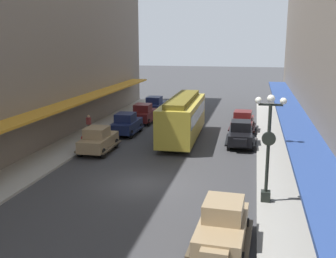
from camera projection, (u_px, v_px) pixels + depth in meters
ground_plane at (145, 184)px, 21.97m from camera, size 200.00×200.00×0.00m
sidewalk_left at (22, 174)px, 23.50m from camera, size 3.00×60.00×0.15m
sidewalk_right at (287, 194)px, 20.40m from camera, size 3.00×60.00×0.15m
parked_car_0 at (98, 139)px, 28.01m from camera, size 2.20×4.28×1.84m
parked_car_1 at (222, 225)px, 15.07m from camera, size 2.29×4.31×1.84m
parked_car_2 at (241, 133)px, 29.77m from camera, size 2.22×4.29×1.84m
parked_car_3 at (155, 105)px, 42.90m from camera, size 2.18×4.27×1.84m
parked_car_4 at (126, 123)px, 33.33m from camera, size 2.14×4.26×1.84m
parked_car_5 at (143, 113)px, 38.01m from camera, size 2.18×4.27×1.84m
parked_car_6 at (243, 121)px, 34.36m from camera, size 2.27×4.31×1.84m
streetcar at (183, 116)px, 31.24m from camera, size 2.73×9.66×3.46m
lamp_post_with_clock at (268, 144)px, 18.70m from camera, size 1.42×0.44×5.16m
fire_hydrant at (83, 141)px, 28.99m from camera, size 0.24×0.24×0.82m
pedestrian_0 at (306, 173)px, 20.64m from camera, size 0.36×0.28×1.67m
pedestrian_1 at (89, 124)px, 32.69m from camera, size 0.36×0.24×1.64m
pedestrian_2 at (295, 152)px, 24.63m from camera, size 0.36×0.28×1.67m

